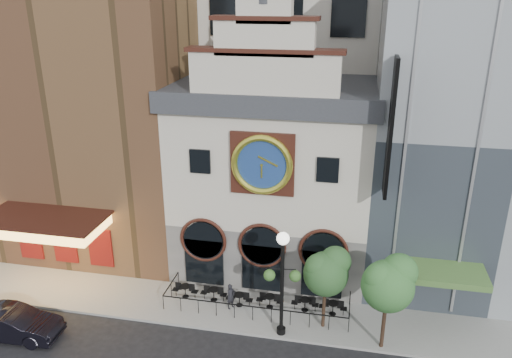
{
  "coord_description": "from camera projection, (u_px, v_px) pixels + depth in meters",
  "views": [
    {
      "loc": [
        4.82,
        -21.69,
        17.59
      ],
      "look_at": [
        -0.78,
        6.0,
        6.82
      ],
      "focal_mm": 35.0,
      "sensor_mm": 36.0,
      "label": 1
    }
  ],
  "objects": [
    {
      "name": "clock_building",
      "position": [
        274.0,
        172.0,
        31.81
      ],
      "size": [
        12.6,
        8.78,
        18.65
      ],
      "color": "#605E5B",
      "rests_on": "ground"
    },
    {
      "name": "bistro_4",
      "position": [
        305.0,
        304.0,
        28.77
      ],
      "size": [
        1.58,
        0.68,
        0.9
      ],
      "color": "black",
      "rests_on": "sidewalk"
    },
    {
      "name": "lamppost",
      "position": [
        282.0,
        273.0,
        25.7
      ],
      "size": [
        1.93,
        0.8,
        6.08
      ],
      "rotation": [
        0.0,
        0.0,
        0.14
      ],
      "color": "black",
      "rests_on": "sidewalk"
    },
    {
      "name": "retail_building",
      "position": [
        492.0,
        121.0,
        30.15
      ],
      "size": [
        14.0,
        14.4,
        20.0
      ],
      "color": "gray",
      "rests_on": "ground"
    },
    {
      "name": "bistro_0",
      "position": [
        185.0,
        290.0,
        30.04
      ],
      "size": [
        1.58,
        0.68,
        0.9
      ],
      "color": "black",
      "rests_on": "sidewalk"
    },
    {
      "name": "tree_left",
      "position": [
        327.0,
        270.0,
        26.36
      ],
      "size": [
        2.49,
        2.4,
        4.8
      ],
      "color": "#382619",
      "rests_on": "sidewalk"
    },
    {
      "name": "bistro_1",
      "position": [
        214.0,
        293.0,
        29.73
      ],
      "size": [
        1.58,
        0.68,
        0.9
      ],
      "color": "black",
      "rests_on": "sidewalk"
    },
    {
      "name": "bistro_3",
      "position": [
        270.0,
        300.0,
        29.05
      ],
      "size": [
        1.58,
        0.68,
        0.9
      ],
      "color": "black",
      "rests_on": "sidewalk"
    },
    {
      "name": "bistro_5",
      "position": [
        333.0,
        307.0,
        28.44
      ],
      "size": [
        1.58,
        0.68,
        0.9
      ],
      "color": "black",
      "rests_on": "sidewalk"
    },
    {
      "name": "pedestrian",
      "position": [
        231.0,
        296.0,
        28.91
      ],
      "size": [
        0.63,
        0.67,
        1.55
      ],
      "primitive_type": "imported",
      "rotation": [
        0.0,
        0.0,
        0.95
      ],
      "color": "black",
      "rests_on": "sidewalk"
    },
    {
      "name": "tree_right",
      "position": [
        389.0,
        282.0,
        24.68
      ],
      "size": [
        2.74,
        2.64,
        5.28
      ],
      "color": "#382619",
      "rests_on": "sidewalk"
    },
    {
      "name": "bistro_2",
      "position": [
        239.0,
        299.0,
        29.22
      ],
      "size": [
        1.58,
        0.68,
        0.9
      ],
      "color": "black",
      "rests_on": "sidewalk"
    },
    {
      "name": "ground",
      "position": [
        248.0,
        336.0,
        27.02
      ],
      "size": [
        120.0,
        120.0,
        0.0
      ],
      "primitive_type": "plane",
      "color": "black",
      "rests_on": "ground"
    },
    {
      "name": "cafe_railing",
      "position": [
        257.0,
        300.0,
        29.1
      ],
      "size": [
        10.6,
        2.6,
        0.9
      ],
      "primitive_type": null,
      "color": "black",
      "rests_on": "sidewalk"
    },
    {
      "name": "theater_building",
      "position": [
        92.0,
        67.0,
        34.06
      ],
      "size": [
        14.0,
        15.6,
        25.0
      ],
      "color": "brown",
      "rests_on": "ground"
    },
    {
      "name": "car_left",
      "position": [
        13.0,
        324.0,
        26.67
      ],
      "size": [
        5.23,
        2.02,
        1.7
      ],
      "primitive_type": "imported",
      "rotation": [
        0.0,
        0.0,
        1.61
      ],
      "color": "black",
      "rests_on": "ground"
    },
    {
      "name": "sidewalk",
      "position": [
        257.0,
        308.0,
        29.29
      ],
      "size": [
        44.0,
        5.0,
        0.15
      ],
      "primitive_type": "cube",
      "color": "gray",
      "rests_on": "ground"
    }
  ]
}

